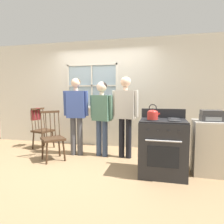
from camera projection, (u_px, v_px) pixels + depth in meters
name	position (u px, v px, depth m)	size (l,w,h in m)	color
ground_plane	(85.00, 163.00, 3.90)	(16.00, 16.00, 0.00)	#937551
wall_back	(105.00, 94.00, 5.13)	(6.40, 0.16, 2.70)	silver
chair_by_window	(42.00, 130.00, 4.93)	(0.50, 0.52, 1.00)	#3D2819
chair_near_wall	(53.00, 138.00, 4.05)	(0.58, 0.58, 1.00)	#3D2819
person_elderly_left	(76.00, 109.00, 4.34)	(0.56, 0.27, 1.68)	#4C4C51
person_teen_center	(102.00, 111.00, 4.27)	(0.55, 0.30, 1.60)	#384766
person_adult_right	(125.00, 109.00, 4.15)	(0.55, 0.24, 1.70)	black
stove	(163.00, 147.00, 3.32)	(0.75, 0.68, 1.08)	#232326
kettle	(153.00, 114.00, 3.18)	(0.21, 0.17, 0.25)	red
potted_plant	(94.00, 103.00, 5.13)	(0.13, 0.12, 0.34)	#935B3D
handbag	(35.00, 115.00, 5.01)	(0.23, 0.24, 0.31)	maroon
side_counter	(210.00, 147.00, 3.36)	(0.55, 0.50, 0.90)	beige
stereo	(211.00, 116.00, 3.29)	(0.34, 0.29, 0.18)	#38383A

